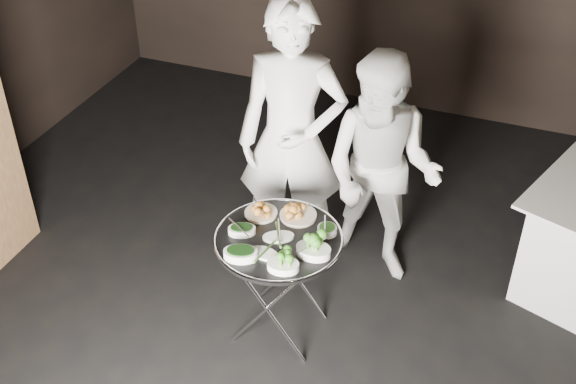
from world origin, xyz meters
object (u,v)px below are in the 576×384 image
(tray_stand, at_px, (279,281))
(waiter_left, at_px, (292,141))
(serving_tray, at_px, (278,239))
(waiter_right, at_px, (381,172))

(tray_stand, bearing_deg, waiter_left, 104.84)
(serving_tray, height_order, waiter_left, waiter_left)
(tray_stand, distance_m, waiter_left, 0.89)
(serving_tray, bearing_deg, tray_stand, -116.57)
(tray_stand, distance_m, serving_tray, 0.32)
(tray_stand, distance_m, waiter_right, 0.93)
(serving_tray, xyz_separation_m, waiter_left, (-0.18, 0.69, 0.21))
(waiter_right, bearing_deg, serving_tray, -114.10)
(tray_stand, xyz_separation_m, serving_tray, (0.00, 0.00, 0.32))
(tray_stand, xyz_separation_m, waiter_left, (-0.18, 0.69, 0.53))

